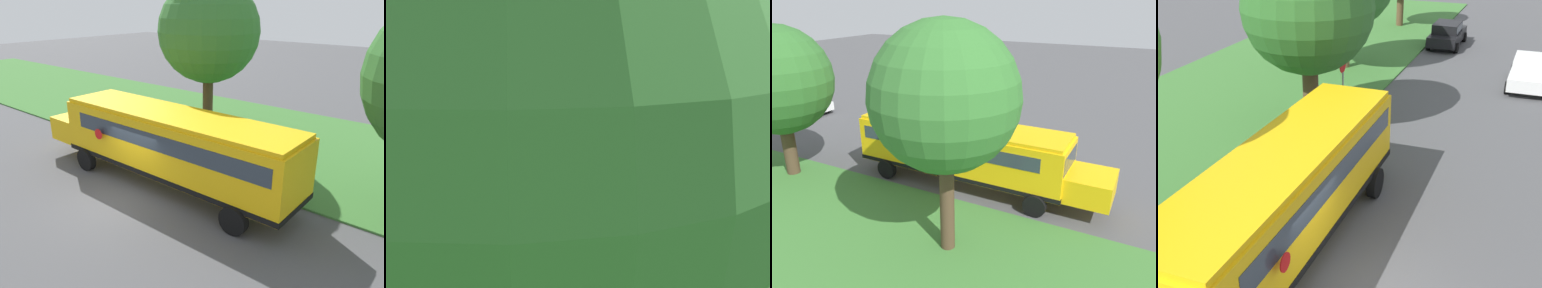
% 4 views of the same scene
% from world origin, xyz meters
% --- Properties ---
extents(ground_plane, '(120.00, 120.00, 0.00)m').
position_xyz_m(ground_plane, '(0.00, 0.00, 0.00)').
color(ground_plane, '#4C4C4F').
extents(grass_verge, '(12.00, 80.00, 0.08)m').
position_xyz_m(grass_verge, '(-10.00, 0.00, 0.04)').
color(grass_verge, '#3D7533').
rests_on(grass_verge, ground).
extents(school_bus, '(2.84, 12.42, 3.16)m').
position_xyz_m(school_bus, '(-2.33, 0.66, 1.92)').
color(school_bus, yellow).
rests_on(school_bus, ground).
extents(oak_tree_beside_bus, '(4.95, 4.95, 8.27)m').
position_xyz_m(oak_tree_beside_bus, '(-7.06, -1.09, 5.92)').
color(oak_tree_beside_bus, '#4C3826').
rests_on(oak_tree_beside_bus, ground).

